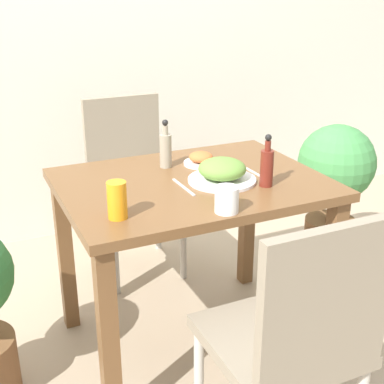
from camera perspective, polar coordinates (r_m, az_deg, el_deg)
The scene contains 14 objects.
ground_plane at distance 2.41m, azimuth 0.00°, elevation -15.33°, with size 16.00×16.00×0.00m, color tan.
wall_back at distance 3.15m, azimuth -10.46°, elevation 18.67°, with size 8.00×0.05×2.60m.
dining_table at distance 2.09m, azimuth 0.00°, elevation -1.73°, with size 1.00×0.75×0.74m.
chair_near at distance 1.60m, azimuth 10.98°, elevation -14.81°, with size 0.42×0.42×0.90m.
chair_far at distance 2.78m, azimuth -6.55°, elevation 1.79°, with size 0.42×0.42×0.90m.
food_plate at distance 2.02m, azimuth 3.23°, elevation 2.21°, with size 0.26×0.26×0.09m.
side_plate at distance 2.21m, azimuth 0.95°, elevation 3.52°, with size 0.14×0.14×0.05m.
drink_cup at distance 1.76m, azimuth 3.72°, elevation -0.81°, with size 0.08×0.08×0.09m.
juice_glass at distance 1.72m, azimuth -8.00°, elevation -0.86°, with size 0.06×0.06×0.12m.
sauce_bottle at distance 1.98m, azimuth 7.98°, elevation 2.76°, with size 0.05×0.05×0.20m.
condiment_bottle at distance 2.17m, azimuth -2.83°, elevation 4.63°, with size 0.05×0.05×0.20m.
fork_utensil at distance 1.97m, azimuth -0.91°, elevation 0.53°, with size 0.01×0.18×0.00m.
spoon_utensil at distance 2.11m, azimuth 7.06°, elevation 1.83°, with size 0.01×0.18×0.00m.
potted_plant_right at distance 2.78m, azimuth 14.93°, elevation 0.68°, with size 0.38×0.38×0.80m.
Camera 1 is at (-0.80, -1.74, 1.45)m, focal length 50.00 mm.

